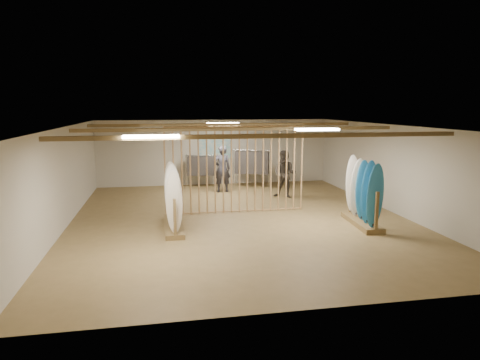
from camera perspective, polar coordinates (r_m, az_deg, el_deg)
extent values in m
plane|color=olive|center=(13.05, 0.00, -5.20)|extent=(12.00, 12.00, 0.00)
plane|color=gray|center=(12.62, 0.00, 7.18)|extent=(12.00, 12.00, 0.00)
plane|color=beige|center=(18.64, -3.39, 3.71)|extent=(12.00, 0.00, 12.00)
plane|color=beige|center=(7.08, 9.00, -6.59)|extent=(12.00, 0.00, 12.00)
plane|color=beige|center=(12.84, -22.52, 0.18)|extent=(0.00, 12.00, 12.00)
plane|color=beige|center=(14.53, 19.78, 1.40)|extent=(0.00, 12.00, 12.00)
cube|color=olive|center=(12.62, 0.00, 6.81)|extent=(9.50, 6.12, 0.10)
cube|color=white|center=(12.62, 0.00, 6.90)|extent=(1.20, 0.35, 0.06)
cylinder|color=tan|center=(13.34, -9.97, 1.13)|extent=(0.05, 0.05, 2.78)
cylinder|color=tan|center=(13.35, -8.86, 1.16)|extent=(0.05, 0.05, 2.78)
cylinder|color=tan|center=(13.36, -7.75, 1.20)|extent=(0.05, 0.05, 2.78)
cylinder|color=tan|center=(13.37, -6.64, 1.23)|extent=(0.05, 0.05, 2.78)
cylinder|color=tan|center=(13.39, -5.54, 1.26)|extent=(0.05, 0.05, 2.78)
cylinder|color=tan|center=(13.42, -4.44, 1.30)|extent=(0.05, 0.05, 2.78)
cylinder|color=tan|center=(13.44, -3.34, 1.33)|extent=(0.05, 0.05, 2.78)
cylinder|color=tan|center=(13.48, -2.25, 1.36)|extent=(0.05, 0.05, 2.78)
cylinder|color=tan|center=(13.52, -1.16, 1.39)|extent=(0.05, 0.05, 2.78)
cylinder|color=tan|center=(13.56, -0.08, 1.42)|extent=(0.05, 0.05, 2.78)
cylinder|color=tan|center=(13.61, 0.99, 1.45)|extent=(0.05, 0.05, 2.78)
cylinder|color=tan|center=(13.67, 2.05, 1.48)|extent=(0.05, 0.05, 2.78)
cylinder|color=tan|center=(13.72, 3.11, 1.50)|extent=(0.05, 0.05, 2.78)
cylinder|color=tan|center=(13.79, 4.15, 1.53)|extent=(0.05, 0.05, 2.78)
cylinder|color=tan|center=(13.85, 5.19, 1.56)|extent=(0.05, 0.05, 2.78)
cylinder|color=tan|center=(13.93, 6.21, 1.58)|extent=(0.05, 0.05, 2.78)
cylinder|color=tan|center=(14.00, 7.23, 1.61)|extent=(0.05, 0.05, 2.78)
cylinder|color=tan|center=(14.08, 8.23, 1.63)|extent=(0.05, 0.05, 2.78)
cube|color=#37A1C2|center=(18.60, -3.39, 4.32)|extent=(1.40, 0.03, 0.90)
cube|color=olive|center=(12.18, -8.80, -6.09)|extent=(0.50, 2.24, 0.14)
cylinder|color=black|center=(11.98, -8.90, -2.26)|extent=(0.01, 2.19, 0.01)
ellipsoid|color=silver|center=(11.07, -8.77, -2.90)|extent=(0.43, 0.05, 1.67)
ellipsoid|color=white|center=(11.43, -8.83, -2.50)|extent=(0.43, 0.05, 1.67)
ellipsoid|color=white|center=(11.79, -8.89, -2.12)|extent=(0.43, 0.05, 1.67)
ellipsoid|color=silver|center=(12.15, -8.94, -1.76)|extent=(0.43, 0.05, 1.67)
ellipsoid|color=white|center=(12.51, -8.99, -1.43)|extent=(0.43, 0.05, 1.67)
ellipsoid|color=silver|center=(12.87, -9.04, -1.11)|extent=(0.43, 0.05, 1.67)
cube|color=olive|center=(12.90, 15.90, -5.44)|extent=(0.70, 2.07, 0.15)
cylinder|color=black|center=(12.70, 16.09, -1.52)|extent=(0.17, 1.98, 0.01)
ellipsoid|color=#2D8CD1|center=(11.94, 17.57, -1.95)|extent=(0.47, 0.10, 1.79)
ellipsoid|color=#2D8CD1|center=(12.31, 16.82, -1.56)|extent=(0.47, 0.10, 1.79)
ellipsoid|color=#2D8CD1|center=(12.68, 16.11, -1.20)|extent=(0.47, 0.10, 1.79)
ellipsoid|color=silver|center=(13.06, 15.44, -0.86)|extent=(0.47, 0.10, 1.79)
ellipsoid|color=white|center=(13.43, 14.81, -0.54)|extent=(0.47, 0.10, 1.79)
cylinder|color=silver|center=(17.95, -5.12, 3.29)|extent=(1.29, 0.23, 0.03)
cube|color=black|center=(18.01, -5.10, 1.90)|extent=(1.25, 0.51, 0.79)
cylinder|color=silver|center=(18.04, -5.09, 1.24)|extent=(0.03, 0.03, 1.40)
cylinder|color=silver|center=(17.78, 1.61, 3.99)|extent=(1.42, 0.61, 0.03)
cube|color=black|center=(17.84, 1.61, 2.34)|extent=(1.45, 0.89, 0.92)
cylinder|color=silver|center=(17.87, 1.60, 1.57)|extent=(0.03, 0.03, 1.63)
imported|color=#2A2A33|center=(16.89, -2.41, 1.90)|extent=(0.78, 0.54, 2.11)
imported|color=#3C362E|center=(15.96, 6.00, 1.20)|extent=(1.22, 1.16, 2.01)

